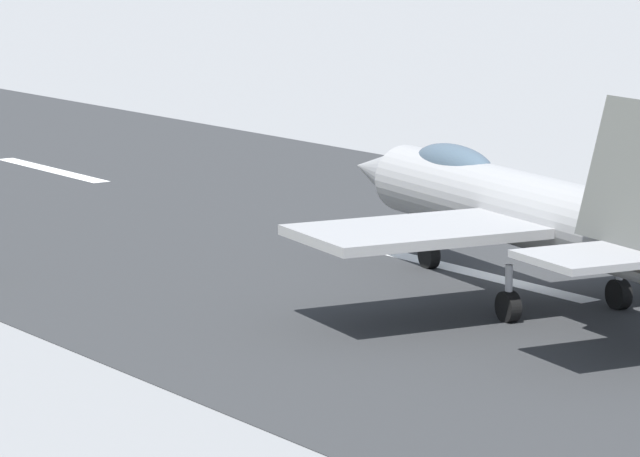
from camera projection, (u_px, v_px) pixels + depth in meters
name	position (u px, v px, depth m)	size (l,w,h in m)	color
ground_plane	(500.00, 280.00, 47.17)	(400.00, 400.00, 0.00)	gray
runway_strip	(500.00, 280.00, 47.16)	(240.00, 26.00, 0.02)	#2C2D2F
fighter_jet	(526.00, 207.00, 44.11)	(17.21, 13.35, 5.61)	gray
marker_cone_far	(408.00, 160.00, 68.59)	(0.44, 0.44, 0.55)	orange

